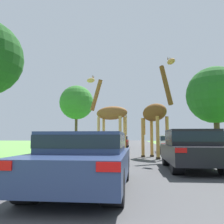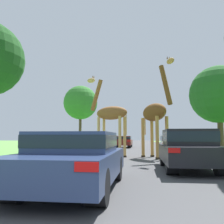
% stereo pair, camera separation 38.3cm
% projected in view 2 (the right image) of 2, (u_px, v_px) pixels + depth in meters
% --- Properties ---
extents(road, '(7.49, 120.00, 0.00)m').
position_uv_depth(road, '(137.00, 147.00, 29.60)').
color(road, '#424244').
rests_on(road, ground).
extents(giraffe_near_road, '(2.75, 1.46, 5.03)m').
position_uv_depth(giraffe_near_road, '(110.00, 115.00, 14.04)').
color(giraffe_near_road, tan).
rests_on(giraffe_near_road, ground).
extents(giraffe_companion, '(1.90, 2.80, 5.36)m').
position_uv_depth(giraffe_companion, '(155.00, 114.00, 13.27)').
color(giraffe_companion, '#B77F3D').
rests_on(giraffe_companion, ground).
extents(car_lead_maroon, '(1.87, 4.10, 1.26)m').
position_uv_depth(car_lead_maroon, '(75.00, 158.00, 5.30)').
color(car_lead_maroon, navy).
rests_on(car_lead_maroon, ground).
extents(car_queue_right, '(1.87, 4.73, 1.29)m').
position_uv_depth(car_queue_right, '(123.00, 141.00, 26.91)').
color(car_queue_right, '#561914').
rests_on(car_queue_right, ground).
extents(car_queue_left, '(1.82, 3.98, 1.42)m').
position_uv_depth(car_queue_left, '(188.00, 148.00, 8.41)').
color(car_queue_left, black).
rests_on(car_queue_left, ground).
extents(car_far_ahead, '(1.86, 3.95, 1.31)m').
position_uv_depth(car_far_ahead, '(173.00, 143.00, 17.45)').
color(car_far_ahead, silver).
rests_on(car_far_ahead, ground).
extents(tree_centre_back, '(5.02, 5.02, 8.80)m').
position_uv_depth(tree_centre_back, '(81.00, 103.00, 35.24)').
color(tree_centre_back, '#4C3828').
rests_on(tree_centre_back, ground).
extents(tree_mid_field, '(5.32, 5.32, 7.76)m').
position_uv_depth(tree_mid_field, '(219.00, 95.00, 21.86)').
color(tree_mid_field, '#4C3828').
rests_on(tree_mid_field, ground).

